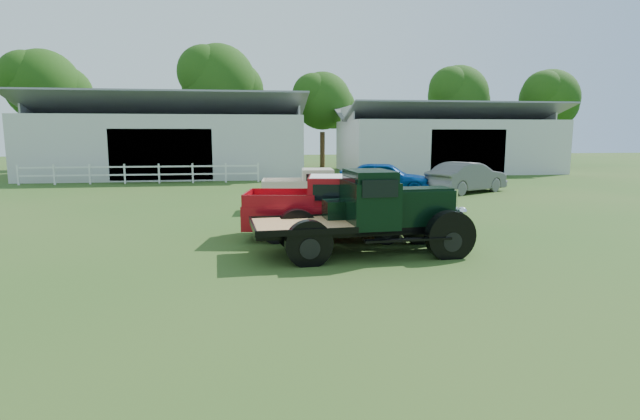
{
  "coord_description": "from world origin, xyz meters",
  "views": [
    {
      "loc": [
        -1.62,
        -11.41,
        3.01
      ],
      "look_at": [
        0.2,
        1.2,
        1.05
      ],
      "focal_mm": 28.0,
      "sensor_mm": 36.0,
      "label": 1
    }
  ],
  "objects": [
    {
      "name": "misc_car_blue",
      "position": [
        5.3,
        13.31,
        0.79
      ],
      "size": [
        5.01,
        3.27,
        1.59
      ],
      "primitive_type": "imported",
      "rotation": [
        0.0,
        0.0,
        1.24
      ],
      "color": "navy",
      "rests_on": "ground"
    },
    {
      "name": "vintage_flatbed",
      "position": [
        1.25,
        0.58,
        1.06
      ],
      "size": [
        5.45,
        2.44,
        2.11
      ],
      "primitive_type": null,
      "rotation": [
        0.0,
        0.0,
        0.06
      ],
      "color": "black",
      "rests_on": "ground"
    },
    {
      "name": "shed_right",
      "position": [
        14.0,
        27.0,
        2.6
      ],
      "size": [
        16.8,
        9.2,
        5.2
      ],
      "primitive_type": null,
      "color": "#ADADAD",
      "rests_on": "ground"
    },
    {
      "name": "tree_b",
      "position": [
        -4.0,
        34.0,
        5.75
      ],
      "size": [
        6.9,
        6.9,
        11.5
      ],
      "primitive_type": null,
      "color": "#244A0F",
      "rests_on": "ground"
    },
    {
      "name": "tree_e",
      "position": [
        26.0,
        32.0,
        4.75
      ],
      "size": [
        5.7,
        5.7,
        9.5
      ],
      "primitive_type": null,
      "color": "#244A0F",
      "rests_on": "ground"
    },
    {
      "name": "misc_car_grey",
      "position": [
        9.48,
        12.74,
        0.78
      ],
      "size": [
        4.96,
        3.76,
        1.57
      ],
      "primitive_type": "imported",
      "rotation": [
        0.0,
        0.0,
        2.08
      ],
      "color": "#575757",
      "rests_on": "ground"
    },
    {
      "name": "shed_left",
      "position": [
        -7.0,
        26.0,
        2.8
      ],
      "size": [
        18.8,
        10.2,
        5.6
      ],
      "primitive_type": null,
      "color": "#ADADAD",
      "rests_on": "ground"
    },
    {
      "name": "ground",
      "position": [
        0.0,
        0.0,
        0.0
      ],
      "size": [
        120.0,
        120.0,
        0.0
      ],
      "primitive_type": "plane",
      "color": "#274F18"
    },
    {
      "name": "white_pickup",
      "position": [
        0.99,
        7.99,
        0.8
      ],
      "size": [
        4.48,
        2.02,
        1.6
      ],
      "primitive_type": null,
      "rotation": [
        0.0,
        0.0,
        -0.08
      ],
      "color": "beige",
      "rests_on": "ground"
    },
    {
      "name": "fence_rail",
      "position": [
        -8.0,
        20.0,
        0.6
      ],
      "size": [
        14.2,
        0.16,
        1.2
      ],
      "primitive_type": null,
      "color": "white",
      "rests_on": "ground"
    },
    {
      "name": "tree_a",
      "position": [
        -18.0,
        33.0,
        5.25
      ],
      "size": [
        6.3,
        6.3,
        10.5
      ],
      "primitive_type": null,
      "color": "#244A0F",
      "rests_on": "ground"
    },
    {
      "name": "red_pickup",
      "position": [
        0.67,
        2.64,
        0.91
      ],
      "size": [
        5.26,
        2.72,
        1.83
      ],
      "primitive_type": null,
      "rotation": [
        0.0,
        0.0,
        -0.16
      ],
      "color": "maroon",
      "rests_on": "ground"
    },
    {
      "name": "tree_d",
      "position": [
        18.0,
        34.0,
        5.0
      ],
      "size": [
        6.0,
        6.0,
        10.0
      ],
      "primitive_type": null,
      "color": "#244A0F",
      "rests_on": "ground"
    },
    {
      "name": "tree_c",
      "position": [
        5.0,
        33.0,
        4.5
      ],
      "size": [
        5.4,
        5.4,
        9.0
      ],
      "primitive_type": null,
      "color": "#244A0F",
      "rests_on": "ground"
    }
  ]
}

